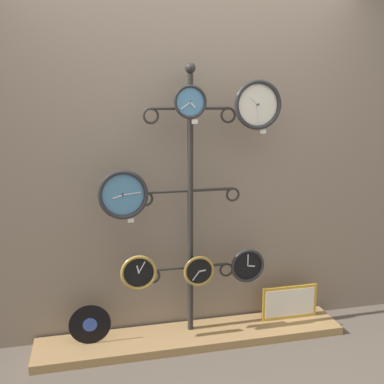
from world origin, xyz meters
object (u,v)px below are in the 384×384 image
object	(u,v)px
clock_top_center	(190,102)
clock_top_right	(258,105)
clock_bottom_left	(139,272)
vinyl_record	(90,325)
clock_middle_left	(123,195)
clock_bottom_center	(199,271)
picture_frame	(290,302)
display_stand	(190,249)
clock_bottom_right	(247,265)

from	to	relation	value
clock_top_center	clock_top_right	xyz separation A→B (m)	(0.46, 0.00, -0.02)
clock_bottom_left	vinyl_record	bearing A→B (deg)	168.53
clock_top_center	clock_middle_left	xyz separation A→B (m)	(-0.44, -0.02, -0.58)
clock_bottom_left	clock_bottom_center	distance (m)	0.43
clock_top_right	clock_middle_left	xyz separation A→B (m)	(-0.90, -0.02, -0.56)
clock_top_right	picture_frame	bearing A→B (deg)	13.59
clock_middle_left	vinyl_record	world-z (taller)	clock_middle_left
clock_top_right	picture_frame	xyz separation A→B (m)	(0.34, 0.08, -1.48)
clock_middle_left	clock_bottom_center	size ratio (longest dim) A/B	1.46
clock_top_right	vinyl_record	bearing A→B (deg)	177.40
display_stand	clock_top_center	world-z (taller)	display_stand
clock_top_center	vinyl_record	xyz separation A→B (m)	(-0.69, 0.06, -1.49)
display_stand	clock_top_center	distance (m)	1.02
picture_frame	clock_bottom_right	bearing A→B (deg)	-167.26
vinyl_record	clock_bottom_center	bearing A→B (deg)	-2.67
clock_middle_left	picture_frame	size ratio (longest dim) A/B	0.73
clock_bottom_center	display_stand	bearing A→B (deg)	118.75
picture_frame	clock_top_center	bearing A→B (deg)	-173.83
clock_middle_left	clock_bottom_right	bearing A→B (deg)	1.34
clock_bottom_center	vinyl_record	size ratio (longest dim) A/B	0.78
clock_bottom_right	vinyl_record	xyz separation A→B (m)	(-1.10, 0.06, -0.35)
clock_top_center	clock_bottom_center	xyz separation A→B (m)	(0.07, 0.02, -1.16)
clock_top_center	vinyl_record	bearing A→B (deg)	175.28
clock_top_right	clock_bottom_right	distance (m)	1.12
picture_frame	clock_bottom_left	bearing A→B (deg)	-175.20
clock_middle_left	picture_frame	world-z (taller)	clock_middle_left
clock_middle_left	clock_bottom_right	world-z (taller)	clock_middle_left
clock_top_right	clock_bottom_center	bearing A→B (deg)	177.54
clock_bottom_right	picture_frame	world-z (taller)	clock_bottom_right
clock_middle_left	clock_bottom_left	bearing A→B (deg)	6.20
clock_bottom_right	picture_frame	bearing A→B (deg)	12.74
clock_bottom_left	clock_bottom_center	world-z (taller)	clock_bottom_left
clock_bottom_left	clock_bottom_right	world-z (taller)	clock_bottom_left
display_stand	clock_middle_left	world-z (taller)	display_stand
display_stand	vinyl_record	size ratio (longest dim) A/B	6.86
clock_top_center	clock_top_right	bearing A→B (deg)	0.59
clock_top_right	picture_frame	world-z (taller)	clock_top_right
display_stand	clock_top_right	world-z (taller)	display_stand
picture_frame	clock_top_right	bearing A→B (deg)	-166.41
clock_middle_left	clock_bottom_right	xyz separation A→B (m)	(0.86, 0.02, -0.56)
vinyl_record	picture_frame	xyz separation A→B (m)	(1.49, 0.03, -0.01)
clock_middle_left	vinyl_record	bearing A→B (deg)	162.64
clock_bottom_left	clock_bottom_center	xyz separation A→B (m)	(0.42, 0.03, -0.04)
clock_top_center	clock_top_right	distance (m)	0.46
clock_middle_left	picture_frame	bearing A→B (deg)	4.90
clock_middle_left	clock_bottom_left	world-z (taller)	clock_middle_left
clock_top_center	clock_bottom_center	size ratio (longest dim) A/B	0.98
display_stand	clock_bottom_center	distance (m)	0.16
clock_top_center	clock_middle_left	world-z (taller)	clock_top_center
clock_middle_left	clock_bottom_center	bearing A→B (deg)	4.68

